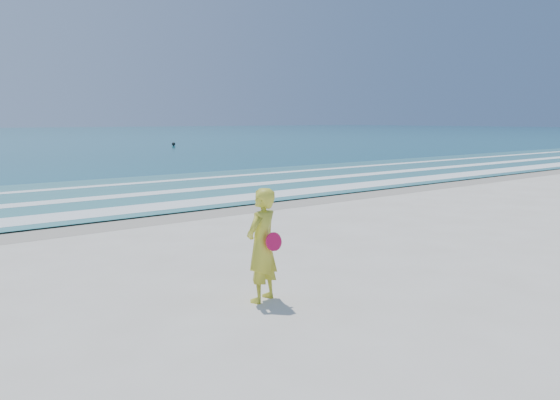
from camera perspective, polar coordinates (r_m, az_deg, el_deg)
ground at (r=8.42m, az=14.91°, el=-10.15°), size 400.00×400.00×0.00m
wet_sand at (r=15.42m, az=-12.77°, el=-1.68°), size 400.00×2.40×0.00m
shallow at (r=20.00m, az=-18.92°, el=0.47°), size 400.00×10.00×0.01m
foam_near at (r=16.58m, az=-14.70°, el=-0.87°), size 400.00×1.40×0.01m
foam_mid at (r=19.25m, az=-18.14°, el=0.24°), size 400.00×0.90×0.01m
foam_far at (r=22.36m, az=-21.03°, el=1.18°), size 400.00×0.60×0.01m
buoy at (r=56.60m, az=-11.06°, el=5.77°), size 0.36×0.36×0.36m
woman at (r=7.94m, az=-1.91°, el=-4.73°), size 0.71×0.60×1.67m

